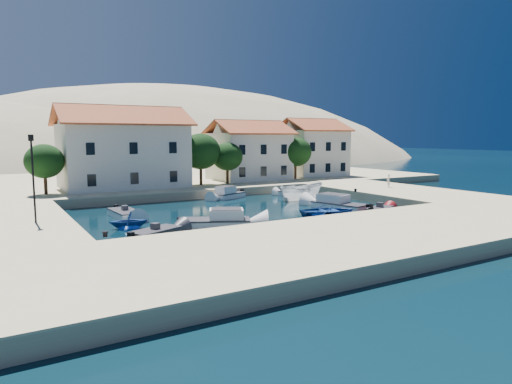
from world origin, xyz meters
TOP-DOWN VIEW (x-y plane):
  - ground at (0.00, 0.00)m, footprint 400.00×400.00m
  - quay_south at (0.00, -6.00)m, footprint 52.00×12.00m
  - quay_east at (20.50, 10.00)m, footprint 11.00×20.00m
  - quay_west at (-19.00, 10.00)m, footprint 8.00×20.00m
  - quay_north at (2.00, 38.00)m, footprint 80.00×36.00m
  - hills at (20.64, 123.62)m, footprint 254.00×176.00m
  - building_left at (-6.00, 28.00)m, footprint 14.70×9.45m
  - building_mid at (12.00, 29.00)m, footprint 10.50×8.40m
  - building_right at (24.00, 30.00)m, footprint 9.45×8.40m
  - trees at (4.51, 25.46)m, footprint 37.30×5.30m
  - lamppost at (-17.50, 8.00)m, footprint 0.35×0.25m
  - bollards at (2.80, 3.87)m, footprint 29.36×9.56m
  - motorboat_grey_sw at (-10.33, 3.29)m, footprint 4.12×3.15m
  - cabin_cruiser_south at (-4.84, 4.63)m, footprint 5.54×4.20m
  - rowboat_south at (6.07, 4.24)m, footprint 5.82×4.81m
  - motorboat_red_se at (10.65, 2.41)m, footprint 3.52×2.47m
  - cabin_cruiser_east at (9.36, 6.50)m, footprint 3.58×5.86m
  - boat_east at (9.75, 13.29)m, footprint 5.57×2.24m
  - motorboat_white_ne at (10.65, 16.36)m, footprint 2.49×3.54m
  - rowboat_west at (-11.07, 7.51)m, footprint 3.34×3.05m
  - motorboat_white_west at (-10.00, 12.65)m, footprint 2.17×4.45m
  - cabin_cruiser_north at (3.62, 19.00)m, footprint 4.48×3.21m
  - pedestrian at (21.21, 11.33)m, footprint 0.69×0.60m

SIDE VIEW (x-z plane):
  - hills at x=20.64m, z-range -72.90..26.10m
  - ground at x=0.00m, z-range 0.00..0.00m
  - rowboat_south at x=6.07m, z-range -0.52..0.52m
  - boat_east at x=9.75m, z-range -1.06..1.06m
  - rowboat_west at x=-11.07m, z-range -0.75..0.75m
  - motorboat_white_west at x=-10.00m, z-range -0.33..0.92m
  - motorboat_grey_sw at x=-10.33m, z-range -0.33..0.92m
  - motorboat_white_ne at x=10.65m, z-range -0.33..0.92m
  - motorboat_red_se at x=10.65m, z-range -0.33..0.92m
  - cabin_cruiser_south at x=-4.84m, z-range -0.32..1.28m
  - cabin_cruiser_east at x=9.36m, z-range -0.32..1.28m
  - cabin_cruiser_north at x=3.62m, z-range -0.32..1.28m
  - quay_south at x=0.00m, z-range 0.00..1.00m
  - quay_east at x=20.50m, z-range 0.00..1.00m
  - quay_west at x=-19.00m, z-range 0.00..1.00m
  - quay_north at x=2.00m, z-range 0.00..1.00m
  - bollards at x=2.80m, z-range 1.00..1.30m
  - pedestrian at x=21.21m, z-range 1.00..2.59m
  - lamppost at x=-17.50m, z-range 1.64..7.87m
  - trees at x=4.51m, z-range 1.61..8.06m
  - building_mid at x=12.00m, z-range 1.07..9.37m
  - building_right at x=24.00m, z-range 1.07..9.87m
  - building_left at x=-6.00m, z-range 1.09..10.79m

